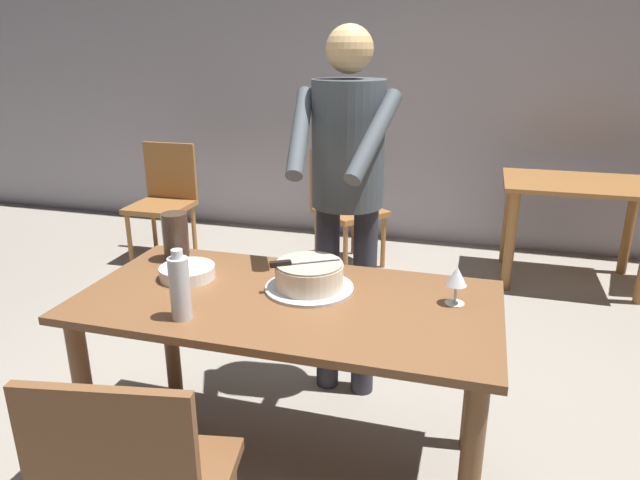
{
  "coord_description": "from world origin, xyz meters",
  "views": [
    {
      "loc": [
        0.64,
        -1.82,
        1.64
      ],
      "look_at": [
        0.06,
        0.25,
        0.9
      ],
      "focal_mm": 32.03,
      "sensor_mm": 36.0,
      "label": 1
    }
  ],
  "objects_px": {
    "wine_glass_near": "(457,277)",
    "background_chair_0": "(344,202)",
    "cake_on_platter": "(309,277)",
    "main_dining_table": "(288,327)",
    "cake_knife": "(290,263)",
    "hurricane_lamp": "(176,236)",
    "background_chair_1": "(164,197)",
    "person_cutting_cake": "(347,178)",
    "background_table": "(576,204)",
    "plate_stack": "(187,272)",
    "water_bottle": "(180,287)"
  },
  "relations": [
    {
      "from": "wine_glass_near",
      "to": "hurricane_lamp",
      "type": "distance_m",
      "value": 1.19
    },
    {
      "from": "plate_stack",
      "to": "hurricane_lamp",
      "type": "height_order",
      "value": "hurricane_lamp"
    },
    {
      "from": "plate_stack",
      "to": "background_chair_1",
      "type": "height_order",
      "value": "background_chair_1"
    },
    {
      "from": "cake_knife",
      "to": "background_table",
      "type": "relative_size",
      "value": 0.24
    },
    {
      "from": "cake_on_platter",
      "to": "water_bottle",
      "type": "relative_size",
      "value": 1.36
    },
    {
      "from": "main_dining_table",
      "to": "cake_knife",
      "type": "xyz_separation_m",
      "value": [
        -0.0,
        0.06,
        0.24
      ]
    },
    {
      "from": "background_table",
      "to": "background_chair_1",
      "type": "bearing_deg",
      "value": -174.07
    },
    {
      "from": "hurricane_lamp",
      "to": "person_cutting_cake",
      "type": "xyz_separation_m",
      "value": [
        0.67,
        0.35,
        0.22
      ]
    },
    {
      "from": "cake_on_platter",
      "to": "hurricane_lamp",
      "type": "height_order",
      "value": "hurricane_lamp"
    },
    {
      "from": "wine_glass_near",
      "to": "background_chair_0",
      "type": "height_order",
      "value": "background_chair_0"
    },
    {
      "from": "background_table",
      "to": "cake_on_platter",
      "type": "bearing_deg",
      "value": -118.98
    },
    {
      "from": "cake_on_platter",
      "to": "background_chair_0",
      "type": "distance_m",
      "value": 2.25
    },
    {
      "from": "cake_on_platter",
      "to": "hurricane_lamp",
      "type": "relative_size",
      "value": 1.62
    },
    {
      "from": "cake_on_platter",
      "to": "main_dining_table",
      "type": "bearing_deg",
      "value": -120.66
    },
    {
      "from": "cake_knife",
      "to": "person_cutting_cake",
      "type": "distance_m",
      "value": 0.58
    },
    {
      "from": "cake_knife",
      "to": "water_bottle",
      "type": "relative_size",
      "value": 0.97
    },
    {
      "from": "main_dining_table",
      "to": "person_cutting_cake",
      "type": "height_order",
      "value": "person_cutting_cake"
    },
    {
      "from": "main_dining_table",
      "to": "plate_stack",
      "type": "relative_size",
      "value": 7.04
    },
    {
      "from": "background_chair_0",
      "to": "cake_on_platter",
      "type": "bearing_deg",
      "value": -79.97
    },
    {
      "from": "cake_on_platter",
      "to": "wine_glass_near",
      "type": "xyz_separation_m",
      "value": [
        0.54,
        0.02,
        0.05
      ]
    },
    {
      "from": "cake_on_platter",
      "to": "wine_glass_near",
      "type": "relative_size",
      "value": 2.36
    },
    {
      "from": "hurricane_lamp",
      "to": "main_dining_table",
      "type": "bearing_deg",
      "value": -22.36
    },
    {
      "from": "plate_stack",
      "to": "background_chair_0",
      "type": "bearing_deg",
      "value": 87.05
    },
    {
      "from": "person_cutting_cake",
      "to": "background_chair_1",
      "type": "relative_size",
      "value": 1.91
    },
    {
      "from": "background_table",
      "to": "water_bottle",
      "type": "bearing_deg",
      "value": -121.5
    },
    {
      "from": "water_bottle",
      "to": "person_cutting_cake",
      "type": "xyz_separation_m",
      "value": [
        0.37,
        0.85,
        0.21
      ]
    },
    {
      "from": "cake_knife",
      "to": "background_chair_1",
      "type": "relative_size",
      "value": 0.27
    },
    {
      "from": "water_bottle",
      "to": "background_chair_0",
      "type": "distance_m",
      "value": 2.57
    },
    {
      "from": "person_cutting_cake",
      "to": "background_chair_0",
      "type": "xyz_separation_m",
      "value": [
        -0.41,
        1.69,
        -0.58
      ]
    },
    {
      "from": "water_bottle",
      "to": "hurricane_lamp",
      "type": "bearing_deg",
      "value": 120.75
    },
    {
      "from": "main_dining_table",
      "to": "person_cutting_cake",
      "type": "relative_size",
      "value": 0.9
    },
    {
      "from": "person_cutting_cake",
      "to": "background_table",
      "type": "relative_size",
      "value": 1.72
    },
    {
      "from": "background_chair_0",
      "to": "background_chair_1",
      "type": "distance_m",
      "value": 1.43
    },
    {
      "from": "water_bottle",
      "to": "wine_glass_near",
      "type": "bearing_deg",
      "value": 22.64
    },
    {
      "from": "cake_knife",
      "to": "main_dining_table",
      "type": "bearing_deg",
      "value": -85.66
    },
    {
      "from": "main_dining_table",
      "to": "background_chair_1",
      "type": "xyz_separation_m",
      "value": [
        -1.74,
        2.05,
        -0.14
      ]
    },
    {
      "from": "background_chair_1",
      "to": "background_chair_0",
      "type": "bearing_deg",
      "value": 9.56
    },
    {
      "from": "water_bottle",
      "to": "background_table",
      "type": "relative_size",
      "value": 0.25
    },
    {
      "from": "hurricane_lamp",
      "to": "cake_on_platter",
      "type": "bearing_deg",
      "value": -12.67
    },
    {
      "from": "cake_on_platter",
      "to": "wine_glass_near",
      "type": "bearing_deg",
      "value": 2.22
    },
    {
      "from": "hurricane_lamp",
      "to": "background_table",
      "type": "relative_size",
      "value": 0.21
    },
    {
      "from": "person_cutting_cake",
      "to": "cake_on_platter",
      "type": "bearing_deg",
      "value": -92.95
    },
    {
      "from": "cake_knife",
      "to": "hurricane_lamp",
      "type": "relative_size",
      "value": 1.16
    },
    {
      "from": "person_cutting_cake",
      "to": "background_chair_1",
      "type": "distance_m",
      "value": 2.4
    },
    {
      "from": "water_bottle",
      "to": "main_dining_table",
      "type": "bearing_deg",
      "value": 41.12
    },
    {
      "from": "main_dining_table",
      "to": "hurricane_lamp",
      "type": "distance_m",
      "value": 0.67
    },
    {
      "from": "water_bottle",
      "to": "person_cutting_cake",
      "type": "distance_m",
      "value": 0.95
    },
    {
      "from": "cake_on_platter",
      "to": "plate_stack",
      "type": "distance_m",
      "value": 0.5
    },
    {
      "from": "background_table",
      "to": "background_chair_1",
      "type": "relative_size",
      "value": 1.11
    },
    {
      "from": "plate_stack",
      "to": "water_bottle",
      "type": "xyz_separation_m",
      "value": [
        0.15,
        -0.32,
        0.09
      ]
    }
  ]
}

